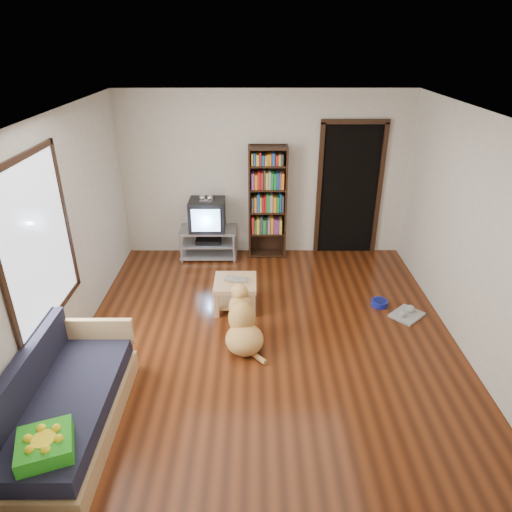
{
  "coord_description": "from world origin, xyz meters",
  "views": [
    {
      "loc": [
        -0.15,
        -4.48,
        3.31
      ],
      "look_at": [
        -0.14,
        0.44,
        0.9
      ],
      "focal_mm": 32.0,
      "sensor_mm": 36.0,
      "label": 1
    }
  ],
  "objects_px": {
    "dog": "(243,324)",
    "coffee_table": "(235,289)",
    "laptop": "(235,281)",
    "grey_rag": "(407,315)",
    "tv_stand": "(209,242)",
    "sofa": "(65,408)",
    "green_cushion": "(45,445)",
    "bookshelf": "(268,197)",
    "dog_bowl": "(379,303)",
    "crt_tv": "(207,214)"
  },
  "relations": [
    {
      "from": "dog",
      "to": "coffee_table",
      "type": "bearing_deg",
      "value": 98.27
    },
    {
      "from": "laptop",
      "to": "grey_rag",
      "type": "distance_m",
      "value": 2.28
    },
    {
      "from": "tv_stand",
      "to": "sofa",
      "type": "height_order",
      "value": "sofa"
    },
    {
      "from": "green_cushion",
      "to": "grey_rag",
      "type": "xyz_separation_m",
      "value": [
        3.58,
        2.5,
        -0.47
      ]
    },
    {
      "from": "bookshelf",
      "to": "dog",
      "type": "bearing_deg",
      "value": -98.07
    },
    {
      "from": "dog_bowl",
      "to": "grey_rag",
      "type": "relative_size",
      "value": 0.55
    },
    {
      "from": "tv_stand",
      "to": "dog",
      "type": "relative_size",
      "value": 1.1
    },
    {
      "from": "laptop",
      "to": "bookshelf",
      "type": "height_order",
      "value": "bookshelf"
    },
    {
      "from": "coffee_table",
      "to": "dog",
      "type": "bearing_deg",
      "value": -81.73
    },
    {
      "from": "green_cushion",
      "to": "grey_rag",
      "type": "distance_m",
      "value": 4.39
    },
    {
      "from": "dog_bowl",
      "to": "sofa",
      "type": "distance_m",
      "value": 4.02
    },
    {
      "from": "laptop",
      "to": "tv_stand",
      "type": "distance_m",
      "value": 1.64
    },
    {
      "from": "grey_rag",
      "to": "crt_tv",
      "type": "height_order",
      "value": "crt_tv"
    },
    {
      "from": "crt_tv",
      "to": "grey_rag",
      "type": "bearing_deg",
      "value": -33.01
    },
    {
      "from": "grey_rag",
      "to": "dog",
      "type": "xyz_separation_m",
      "value": [
        -2.12,
        -0.57,
        0.24
      ]
    },
    {
      "from": "tv_stand",
      "to": "laptop",
      "type": "bearing_deg",
      "value": -72.43
    },
    {
      "from": "grey_rag",
      "to": "sofa",
      "type": "bearing_deg",
      "value": -153.08
    },
    {
      "from": "grey_rag",
      "to": "sofa",
      "type": "relative_size",
      "value": 0.22
    },
    {
      "from": "green_cushion",
      "to": "coffee_table",
      "type": "distance_m",
      "value": 3.04
    },
    {
      "from": "laptop",
      "to": "coffee_table",
      "type": "height_order",
      "value": "laptop"
    },
    {
      "from": "dog",
      "to": "grey_rag",
      "type": "bearing_deg",
      "value": 14.98
    },
    {
      "from": "bookshelf",
      "to": "sofa",
      "type": "relative_size",
      "value": 1.0
    },
    {
      "from": "tv_stand",
      "to": "dog",
      "type": "height_order",
      "value": "dog"
    },
    {
      "from": "green_cushion",
      "to": "bookshelf",
      "type": "distance_m",
      "value": 4.73
    },
    {
      "from": "coffee_table",
      "to": "green_cushion",
      "type": "bearing_deg",
      "value": -116.26
    },
    {
      "from": "coffee_table",
      "to": "laptop",
      "type": "bearing_deg",
      "value": -90.0
    },
    {
      "from": "sofa",
      "to": "dog",
      "type": "height_order",
      "value": "sofa"
    },
    {
      "from": "tv_stand",
      "to": "coffee_table",
      "type": "relative_size",
      "value": 1.64
    },
    {
      "from": "sofa",
      "to": "dog",
      "type": "distance_m",
      "value": 2.06
    },
    {
      "from": "laptop",
      "to": "bookshelf",
      "type": "relative_size",
      "value": 0.17
    },
    {
      "from": "dog_bowl",
      "to": "tv_stand",
      "type": "relative_size",
      "value": 0.24
    },
    {
      "from": "laptop",
      "to": "dog_bowl",
      "type": "xyz_separation_m",
      "value": [
        1.94,
        0.05,
        -0.37
      ]
    },
    {
      "from": "grey_rag",
      "to": "laptop",
      "type": "bearing_deg",
      "value": 175.02
    },
    {
      "from": "dog_bowl",
      "to": "grey_rag",
      "type": "xyz_separation_m",
      "value": [
        0.3,
        -0.25,
        -0.03
      ]
    },
    {
      "from": "crt_tv",
      "to": "sofa",
      "type": "xyz_separation_m",
      "value": [
        -0.97,
        -3.65,
        -0.48
      ]
    },
    {
      "from": "grey_rag",
      "to": "tv_stand",
      "type": "relative_size",
      "value": 0.44
    },
    {
      "from": "laptop",
      "to": "sofa",
      "type": "distance_m",
      "value": 2.55
    },
    {
      "from": "crt_tv",
      "to": "coffee_table",
      "type": "bearing_deg",
      "value": -72.34
    },
    {
      "from": "grey_rag",
      "to": "sofa",
      "type": "distance_m",
      "value": 4.16
    },
    {
      "from": "sofa",
      "to": "tv_stand",
      "type": "bearing_deg",
      "value": 74.98
    },
    {
      "from": "dog_bowl",
      "to": "crt_tv",
      "type": "height_order",
      "value": "crt_tv"
    },
    {
      "from": "laptop",
      "to": "dog",
      "type": "xyz_separation_m",
      "value": [
        0.12,
        -0.76,
        -0.15
      ]
    },
    {
      "from": "green_cushion",
      "to": "dog_bowl",
      "type": "relative_size",
      "value": 1.81
    },
    {
      "from": "grey_rag",
      "to": "crt_tv",
      "type": "distance_m",
      "value": 3.34
    },
    {
      "from": "bookshelf",
      "to": "sofa",
      "type": "distance_m",
      "value": 4.26
    },
    {
      "from": "grey_rag",
      "to": "bookshelf",
      "type": "relative_size",
      "value": 0.22
    },
    {
      "from": "bookshelf",
      "to": "dog_bowl",
      "type": "bearing_deg",
      "value": -47.15
    },
    {
      "from": "crt_tv",
      "to": "bookshelf",
      "type": "xyz_separation_m",
      "value": [
        0.95,
        0.07,
        0.26
      ]
    },
    {
      "from": "green_cushion",
      "to": "tv_stand",
      "type": "bearing_deg",
      "value": 58.32
    },
    {
      "from": "crt_tv",
      "to": "sofa",
      "type": "bearing_deg",
      "value": -104.93
    }
  ]
}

